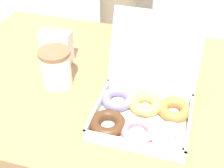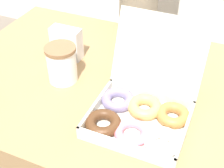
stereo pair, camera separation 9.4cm
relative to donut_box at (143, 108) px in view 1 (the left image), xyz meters
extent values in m
cube|color=#99754C|center=(-0.23, 0.14, -0.40)|extent=(1.03, 0.81, 0.73)
cube|color=silver|center=(0.00, -0.02, -0.03)|extent=(0.28, 0.24, 0.01)
cube|color=silver|center=(-0.14, -0.02, -0.01)|extent=(0.01, 0.24, 0.04)
cube|color=silver|center=(0.14, -0.02, -0.01)|extent=(0.01, 0.24, 0.04)
cube|color=silver|center=(0.00, -0.14, -0.01)|extent=(0.28, 0.01, 0.04)
cube|color=silver|center=(0.00, 0.09, -0.01)|extent=(0.28, 0.01, 0.04)
cube|color=silver|center=(0.00, 0.14, 0.12)|extent=(0.28, 0.09, 0.23)
torus|color=#4C2D19|center=(-0.09, -0.08, -0.01)|extent=(0.15, 0.15, 0.03)
torus|color=slate|center=(-0.09, 0.03, -0.02)|extent=(0.14, 0.14, 0.03)
torus|color=pink|center=(0.00, -0.08, -0.02)|extent=(0.14, 0.14, 0.03)
torus|color=tan|center=(0.00, 0.03, -0.01)|extent=(0.15, 0.15, 0.03)
torus|color=white|center=(0.09, -0.08, -0.01)|extent=(0.13, 0.13, 0.03)
torus|color=#A87038|center=(0.09, 0.03, -0.01)|extent=(0.14, 0.14, 0.03)
cylinder|color=white|center=(-0.31, 0.08, 0.02)|extent=(0.10, 0.10, 0.12)
cylinder|color=brown|center=(-0.31, 0.08, 0.09)|extent=(0.10, 0.10, 0.01)
cube|color=silver|center=(-0.37, 0.21, 0.02)|extent=(0.12, 0.05, 0.12)
cylinder|color=gray|center=(-0.29, 0.82, -0.31)|extent=(0.20, 0.20, 0.91)
camera|label=1|loc=(0.10, -0.68, 0.64)|focal=50.00mm
camera|label=2|loc=(0.19, -0.65, 0.64)|focal=50.00mm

